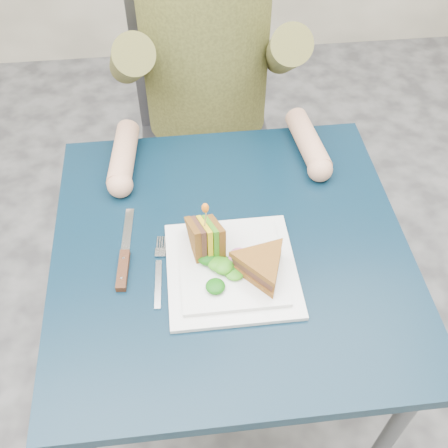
{
  "coord_description": "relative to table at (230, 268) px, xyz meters",
  "views": [
    {
      "loc": [
        -0.09,
        -0.68,
        1.59
      ],
      "look_at": [
        -0.02,
        -0.02,
        0.82
      ],
      "focal_mm": 42.0,
      "sensor_mm": 36.0,
      "label": 1
    }
  ],
  "objects": [
    {
      "name": "chair",
      "position": [
        0.0,
        0.67,
        -0.11
      ],
      "size": [
        0.42,
        0.4,
        0.93
      ],
      "color": "#47474C",
      "rests_on": "ground"
    },
    {
      "name": "lettuce_spill",
      "position": [
        -0.0,
        -0.06,
        0.11
      ],
      "size": [
        0.15,
        0.13,
        0.02
      ],
      "primitive_type": null,
      "color": "#337A14",
      "rests_on": "plate"
    },
    {
      "name": "knife",
      "position": [
        -0.22,
        -0.02,
        0.09
      ],
      "size": [
        0.04,
        0.22,
        0.02
      ],
      "color": "silver",
      "rests_on": "table"
    },
    {
      "name": "table",
      "position": [
        0.0,
        0.0,
        0.0
      ],
      "size": [
        0.75,
        0.75,
        0.73
      ],
      "color": "black",
      "rests_on": "ground"
    },
    {
      "name": "plate",
      "position": [
        -0.01,
        -0.07,
        0.09
      ],
      "size": [
        0.26,
        0.26,
        0.02
      ],
      "color": "white",
      "rests_on": "table"
    },
    {
      "name": "sandwich_flat",
      "position": [
        0.05,
        -0.09,
        0.12
      ],
      "size": [
        0.18,
        0.18,
        0.05
      ],
      "color": "brown",
      "rests_on": "plate"
    },
    {
      "name": "ground",
      "position": [
        0.0,
        0.0,
        -0.65
      ],
      "size": [
        4.0,
        4.0,
        0.0
      ],
      "primitive_type": "plane",
      "color": "#4A4A4C",
      "rests_on": "ground"
    },
    {
      "name": "diner",
      "position": [
        -0.0,
        0.56,
        0.26
      ],
      "size": [
        0.54,
        0.59,
        0.74
      ],
      "color": "#4F5024",
      "rests_on": "chair"
    },
    {
      "name": "fork",
      "position": [
        -0.15,
        -0.05,
        0.08
      ],
      "size": [
        0.03,
        0.18,
        0.01
      ],
      "color": "silver",
      "rests_on": "table"
    },
    {
      "name": "toothpick_frill",
      "position": [
        -0.05,
        -0.02,
        0.23
      ],
      "size": [
        0.01,
        0.01,
        0.02
      ],
      "primitive_type": "ellipsoid",
      "color": "orange",
      "rests_on": "sandwich_upright"
    },
    {
      "name": "onion_ring",
      "position": [
        0.01,
        -0.06,
        0.11
      ],
      "size": [
        0.04,
        0.04,
        0.02
      ],
      "primitive_type": "torus",
      "rotation": [
        0.44,
        0.0,
        0.0
      ],
      "color": "#9E4C7A",
      "rests_on": "plate"
    },
    {
      "name": "toothpick",
      "position": [
        -0.05,
        -0.02,
        0.2
      ],
      "size": [
        0.01,
        0.01,
        0.06
      ],
      "primitive_type": "cylinder",
      "rotation": [
        0.14,
        0.07,
        0.0
      ],
      "color": "tan",
      "rests_on": "sandwich_upright"
    },
    {
      "name": "sandwich_upright",
      "position": [
        -0.05,
        -0.02,
        0.13
      ],
      "size": [
        0.08,
        0.13,
        0.13
      ],
      "color": "brown",
      "rests_on": "plate"
    }
  ]
}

